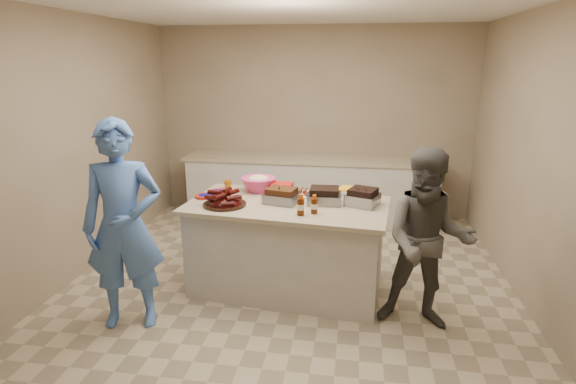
# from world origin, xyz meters

# --- Properties ---
(room) EXTENTS (4.50, 5.00, 2.70)m
(room) POSITION_xyz_m (0.00, 0.00, 0.00)
(room) COLOR gray
(room) RESTS_ON ground
(back_counter) EXTENTS (3.60, 0.64, 0.90)m
(back_counter) POSITION_xyz_m (0.00, 2.20, 0.45)
(back_counter) COLOR beige
(back_counter) RESTS_ON ground
(island) EXTENTS (2.00, 1.20, 0.90)m
(island) POSITION_xyz_m (-0.00, 0.06, 0.00)
(island) COLOR beige
(island) RESTS_ON ground
(rib_platter) EXTENTS (0.41, 0.41, 0.16)m
(rib_platter) POSITION_xyz_m (-0.58, -0.08, 0.90)
(rib_platter) COLOR #3B0806
(rib_platter) RESTS_ON island
(pulled_pork_tray) EXTENTS (0.36, 0.30, 0.10)m
(pulled_pork_tray) POSITION_xyz_m (-0.06, 0.07, 0.90)
(pulled_pork_tray) COLOR #47230F
(pulled_pork_tray) RESTS_ON island
(brisket_tray) EXTENTS (0.32, 0.27, 0.09)m
(brisket_tray) POSITION_xyz_m (0.35, 0.13, 0.90)
(brisket_tray) COLOR black
(brisket_tray) RESTS_ON island
(roasting_pan) EXTENTS (0.35, 0.35, 0.11)m
(roasting_pan) POSITION_xyz_m (0.71, 0.12, 0.90)
(roasting_pan) COLOR gray
(roasting_pan) RESTS_ON island
(coleslaw_bowl) EXTENTS (0.40, 0.40, 0.25)m
(coleslaw_bowl) POSITION_xyz_m (-0.37, 0.44, 0.90)
(coleslaw_bowl) COLOR #CE3675
(coleslaw_bowl) RESTS_ON island
(sausage_plate) EXTENTS (0.36, 0.36, 0.05)m
(sausage_plate) POSITION_xyz_m (0.18, 0.37, 0.90)
(sausage_plate) COLOR silver
(sausage_plate) RESTS_ON island
(mac_cheese_dish) EXTENTS (0.37, 0.31, 0.09)m
(mac_cheese_dish) POSITION_xyz_m (0.63, 0.40, 0.90)
(mac_cheese_dish) COLOR gold
(mac_cheese_dish) RESTS_ON island
(bbq_bottle_a) EXTENTS (0.07, 0.07, 0.19)m
(bbq_bottle_a) POSITION_xyz_m (0.16, -0.25, 0.90)
(bbq_bottle_a) COLOR #401703
(bbq_bottle_a) RESTS_ON island
(bbq_bottle_b) EXTENTS (0.06, 0.06, 0.17)m
(bbq_bottle_b) POSITION_xyz_m (0.28, -0.19, 0.90)
(bbq_bottle_b) COLOR #401703
(bbq_bottle_b) RESTS_ON island
(mustard_bottle) EXTENTS (0.05, 0.05, 0.12)m
(mustard_bottle) POSITION_xyz_m (-0.22, 0.17, 0.90)
(mustard_bottle) COLOR yellow
(mustard_bottle) RESTS_ON island
(sauce_bowl) EXTENTS (0.15, 0.06, 0.14)m
(sauce_bowl) POSITION_xyz_m (0.06, 0.24, 0.90)
(sauce_bowl) COLOR silver
(sauce_bowl) RESTS_ON island
(plate_stack_large) EXTENTS (0.25, 0.25, 0.03)m
(plate_stack_large) POSITION_xyz_m (-0.76, 0.28, 0.90)
(plate_stack_large) COLOR #A21510
(plate_stack_large) RESTS_ON island
(plate_stack_small) EXTENTS (0.21, 0.21, 0.03)m
(plate_stack_small) POSITION_xyz_m (-0.85, 0.13, 0.90)
(plate_stack_small) COLOR #A21510
(plate_stack_small) RESTS_ON island
(plastic_cup) EXTENTS (0.10, 0.09, 0.09)m
(plastic_cup) POSITION_xyz_m (-0.72, 0.50, 0.90)
(plastic_cup) COLOR #995909
(plastic_cup) RESTS_ON island
(basket_stack) EXTENTS (0.22, 0.17, 0.11)m
(basket_stack) POSITION_xyz_m (-0.11, 0.40, 0.90)
(basket_stack) COLOR #A21510
(basket_stack) RESTS_ON island
(guest_blue) EXTENTS (1.08, 1.90, 0.43)m
(guest_blue) POSITION_xyz_m (-1.25, -0.74, 0.00)
(guest_blue) COLOR #4A75C5
(guest_blue) RESTS_ON ground
(guest_gray) EXTENTS (0.92, 1.63, 0.59)m
(guest_gray) POSITION_xyz_m (1.25, -0.39, 0.00)
(guest_gray) COLOR #53514B
(guest_gray) RESTS_ON ground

